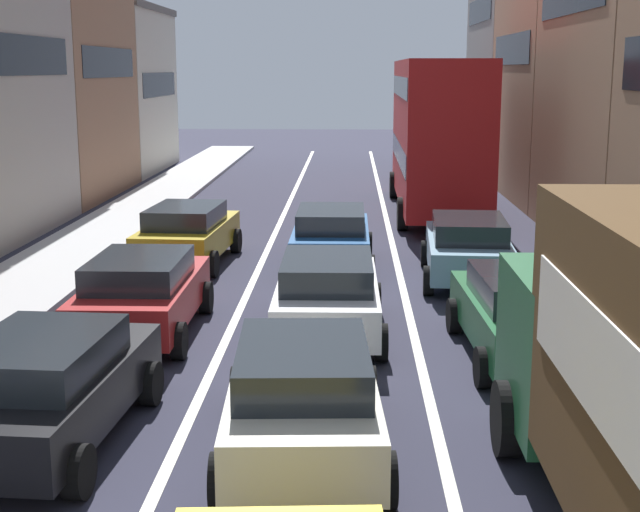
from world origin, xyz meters
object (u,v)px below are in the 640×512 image
object	(u,v)px
wagon_left_lane_second	(46,386)
hatchback_centre_lane_third	(327,294)
coupe_centre_lane_fourth	(331,236)
sedan_centre_lane_second	(303,394)
sedan_left_lane_fourth	(188,233)
sedan_left_lane_third	(142,292)
sedan_right_lane_behind_truck	(524,313)
bus_mid_queue_primary	(437,129)
wagon_right_lane_far	(468,247)

from	to	relation	value
wagon_left_lane_second	hatchback_centre_lane_third	bearing A→B (deg)	-31.46
hatchback_centre_lane_third	coupe_centre_lane_fourth	xyz separation A→B (m)	(-0.06, 5.68, 0.00)
sedan_centre_lane_second	sedan_left_lane_fourth	bearing A→B (deg)	14.24
sedan_left_lane_third	sedan_left_lane_fourth	distance (m)	6.10
hatchback_centre_lane_third	sedan_right_lane_behind_truck	xyz separation A→B (m)	(3.31, -1.18, 0.00)
sedan_left_lane_fourth	bus_mid_queue_primary	xyz separation A→B (m)	(6.89, 8.15, 2.03)
wagon_right_lane_far	sedan_centre_lane_second	bearing A→B (deg)	164.65
wagon_left_lane_second	bus_mid_queue_primary	distance (m)	20.44
coupe_centre_lane_fourth	wagon_right_lane_far	world-z (taller)	same
wagon_left_lane_second	hatchback_centre_lane_third	size ratio (longest dim) A/B	1.02
bus_mid_queue_primary	sedan_left_lane_fourth	bearing A→B (deg)	140.35
sedan_right_lane_behind_truck	bus_mid_queue_primary	size ratio (longest dim) A/B	0.42
bus_mid_queue_primary	sedan_right_lane_behind_truck	bearing A→B (deg)	-179.26
hatchback_centre_lane_third	sedan_left_lane_fourth	size ratio (longest dim) A/B	0.98
sedan_centre_lane_second	bus_mid_queue_primary	world-z (taller)	bus_mid_queue_primary
hatchback_centre_lane_third	sedan_left_lane_fourth	bearing A→B (deg)	30.44
hatchback_centre_lane_third	sedan_right_lane_behind_truck	bearing A→B (deg)	-110.03
wagon_left_lane_second	sedan_right_lane_behind_truck	distance (m)	7.77
sedan_left_lane_third	coupe_centre_lane_fourth	distance (m)	6.59
sedan_left_lane_third	wagon_right_lane_far	world-z (taller)	same
wagon_left_lane_second	sedan_right_lane_behind_truck	xyz separation A→B (m)	(6.79, 3.78, 0.00)
sedan_centre_lane_second	wagon_left_lane_second	world-z (taller)	same
coupe_centre_lane_fourth	sedan_left_lane_fourth	xyz separation A→B (m)	(-3.57, 0.40, 0.00)
wagon_right_lane_far	bus_mid_queue_primary	bearing A→B (deg)	2.49
coupe_centre_lane_fourth	bus_mid_queue_primary	world-z (taller)	bus_mid_queue_primary
wagon_right_lane_far	coupe_centre_lane_fourth	bearing A→B (deg)	72.46
hatchback_centre_lane_third	wagon_right_lane_far	bearing A→B (deg)	-35.15
sedan_centre_lane_second	wagon_left_lane_second	xyz separation A→B (m)	(-3.31, 0.19, 0.00)
wagon_left_lane_second	wagon_right_lane_far	xyz separation A→B (m)	(6.58, 9.43, 0.00)
sedan_left_lane_third	wagon_right_lane_far	xyz separation A→B (m)	(6.47, 4.48, 0.00)
wagon_left_lane_second	sedan_right_lane_behind_truck	bearing A→B (deg)	-57.30
sedan_left_lane_third	wagon_right_lane_far	size ratio (longest dim) A/B	0.98
sedan_left_lane_third	sedan_right_lane_behind_truck	xyz separation A→B (m)	(6.68, -1.16, 0.00)
sedan_left_lane_third	coupe_centre_lane_fourth	bearing A→B (deg)	-30.33
sedan_centre_lane_second	sedan_left_lane_third	bearing A→B (deg)	29.08
sedan_centre_lane_second	wagon_right_lane_far	world-z (taller)	same
bus_mid_queue_primary	sedan_left_lane_third	bearing A→B (deg)	155.58
sedan_centre_lane_second	coupe_centre_lane_fourth	size ratio (longest dim) A/B	1.02
sedan_centre_lane_second	hatchback_centre_lane_third	distance (m)	5.15
wagon_left_lane_second	sedan_left_lane_third	size ratio (longest dim) A/B	1.02
wagon_left_lane_second	sedan_left_lane_third	xyz separation A→B (m)	(0.10, 4.94, 0.00)
hatchback_centre_lane_third	bus_mid_queue_primary	size ratio (longest dim) A/B	0.41
wagon_left_lane_second	sedan_left_lane_third	world-z (taller)	same
coupe_centre_lane_fourth	bus_mid_queue_primary	xyz separation A→B (m)	(3.31, 8.55, 2.03)
wagon_left_lane_second	bus_mid_queue_primary	bearing A→B (deg)	-15.77
sedan_left_lane_third	coupe_centre_lane_fourth	xyz separation A→B (m)	(3.32, 5.69, 0.00)
wagon_left_lane_second	wagon_right_lane_far	size ratio (longest dim) A/B	1.00
sedan_centre_lane_second	wagon_right_lane_far	bearing A→B (deg)	-21.66
hatchback_centre_lane_third	bus_mid_queue_primary	xyz separation A→B (m)	(3.26, 14.23, 2.03)
coupe_centre_lane_fourth	sedan_left_lane_third	bearing A→B (deg)	149.86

